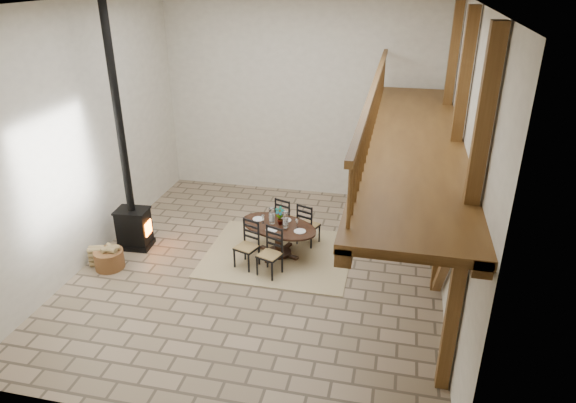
% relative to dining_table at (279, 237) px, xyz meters
% --- Properties ---
extents(ground, '(8.00, 8.00, 0.00)m').
position_rel_dining_table_xyz_m(ground, '(-0.23, -0.57, -0.41)').
color(ground, gray).
rests_on(ground, ground).
extents(room_shell, '(7.02, 8.02, 5.01)m').
position_rel_dining_table_xyz_m(room_shell, '(0.96, -0.57, 2.61)').
color(room_shell, silver).
rests_on(room_shell, ground).
extents(rug, '(3.00, 2.50, 0.02)m').
position_rel_dining_table_xyz_m(rug, '(-0.00, -0.00, -0.40)').
color(rug, tan).
rests_on(rug, ground).
extents(dining_table, '(1.93, 2.08, 1.08)m').
position_rel_dining_table_xyz_m(dining_table, '(0.00, 0.00, 0.00)').
color(dining_table, black).
rests_on(dining_table, ground).
extents(wood_stove, '(0.71, 0.57, 5.00)m').
position_rel_dining_table_xyz_m(wood_stove, '(-3.09, -0.33, 0.71)').
color(wood_stove, black).
rests_on(wood_stove, ground).
extents(log_basket, '(0.58, 0.58, 0.48)m').
position_rel_dining_table_xyz_m(log_basket, '(-3.19, -1.23, -0.20)').
color(log_basket, brown).
rests_on(log_basket, ground).
extents(log_stack, '(0.35, 0.29, 0.41)m').
position_rel_dining_table_xyz_m(log_stack, '(-3.48, -1.20, -0.20)').
color(log_stack, '#9F8759').
rests_on(log_stack, ground).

